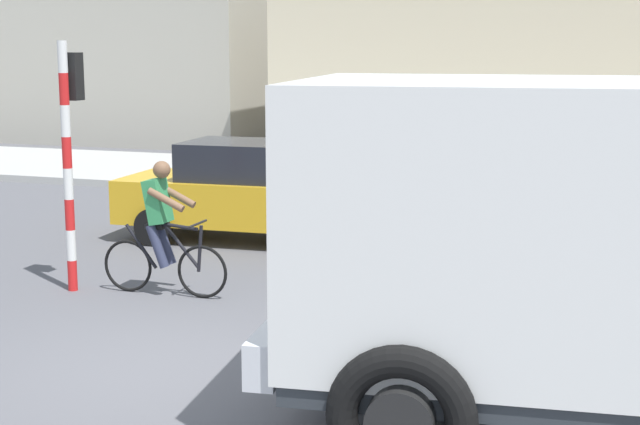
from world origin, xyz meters
TOP-DOWN VIEW (x-y plane):
  - ground_plane at (0.00, 0.00)m, footprint 120.00×120.00m
  - sidewalk_far at (0.00, 12.76)m, footprint 80.00×5.00m
  - truck_foreground at (4.24, -0.32)m, footprint 5.66×3.27m
  - cyclist at (-1.40, 2.56)m, footprint 1.73×0.50m
  - traffic_light_pole at (-2.62, 2.44)m, footprint 0.24×0.43m
  - car_red_near at (-1.74, 6.08)m, footprint 4.08×2.03m
  - car_far_side at (2.52, 6.60)m, footprint 4.17×2.24m
  - building_corner_left at (-12.24, 19.98)m, footprint 10.58×5.70m
  - building_mid_block at (-0.59, 18.93)m, footprint 9.45×6.91m

SIDE VIEW (x-z plane):
  - ground_plane at x=0.00m, z-range 0.00..0.00m
  - sidewalk_far at x=0.00m, z-range 0.00..0.16m
  - car_red_near at x=-1.74m, z-range 0.02..1.62m
  - car_far_side at x=2.52m, z-range 0.02..1.62m
  - cyclist at x=-1.40m, z-range 0.00..1.72m
  - truck_foreground at x=4.24m, z-range 0.22..3.12m
  - traffic_light_pole at x=-2.62m, z-range 0.47..3.67m
  - building_corner_left at x=-12.24m, z-range 0.00..5.27m
  - building_mid_block at x=-0.59m, z-range 0.00..5.44m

